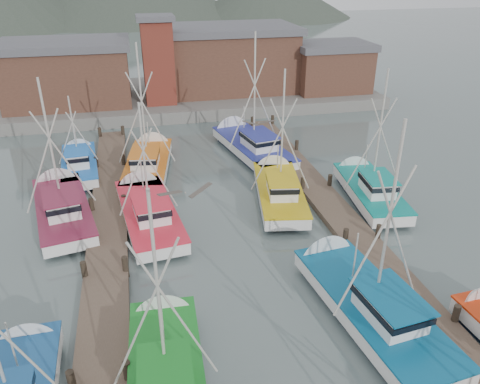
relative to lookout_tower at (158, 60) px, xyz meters
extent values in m
plane|color=#4D5D5A|center=(2.00, -33.00, -5.55)|extent=(260.00, 260.00, 0.00)
cube|color=#4D3C30|center=(-5.00, -29.00, -5.35)|extent=(2.20, 46.00, 0.40)
cylinder|color=black|center=(-6.00, -28.00, -5.10)|extent=(0.30, 0.30, 1.50)
cylinder|color=black|center=(-6.00, -21.00, -5.10)|extent=(0.30, 0.30, 1.50)
cylinder|color=black|center=(-6.00, -14.00, -5.10)|extent=(0.30, 0.30, 1.50)
cylinder|color=black|center=(-6.00, -7.00, -5.10)|extent=(0.30, 0.30, 1.50)
cylinder|color=black|center=(-4.00, -35.00, -5.10)|extent=(0.30, 0.30, 1.50)
cylinder|color=black|center=(-4.00, -28.00, -5.10)|extent=(0.30, 0.30, 1.50)
cylinder|color=black|center=(-4.00, -21.00, -5.10)|extent=(0.30, 0.30, 1.50)
cylinder|color=black|center=(-4.00, -14.00, -5.10)|extent=(0.30, 0.30, 1.50)
cylinder|color=black|center=(-4.00, -7.00, -5.10)|extent=(0.30, 0.30, 1.50)
cube|color=#4D3C30|center=(9.00, -29.00, -5.35)|extent=(2.20, 46.00, 0.40)
cylinder|color=black|center=(8.00, -35.00, -5.10)|extent=(0.30, 0.30, 1.50)
cylinder|color=black|center=(8.00, -28.00, -5.10)|extent=(0.30, 0.30, 1.50)
cylinder|color=black|center=(8.00, -21.00, -5.10)|extent=(0.30, 0.30, 1.50)
cylinder|color=black|center=(8.00, -14.00, -5.10)|extent=(0.30, 0.30, 1.50)
cylinder|color=black|center=(8.00, -7.00, -5.10)|extent=(0.30, 0.30, 1.50)
cylinder|color=black|center=(10.00, -35.00, -5.10)|extent=(0.30, 0.30, 1.50)
cylinder|color=black|center=(10.00, -28.00, -5.10)|extent=(0.30, 0.30, 1.50)
cylinder|color=black|center=(10.00, -21.00, -5.10)|extent=(0.30, 0.30, 1.50)
cylinder|color=black|center=(10.00, -14.00, -5.10)|extent=(0.30, 0.30, 1.50)
cylinder|color=black|center=(10.00, -7.00, -5.10)|extent=(0.30, 0.30, 1.50)
cube|color=slate|center=(2.00, 4.00, -4.95)|extent=(44.00, 16.00, 1.20)
cube|color=brown|center=(-9.00, 2.00, -1.60)|extent=(12.00, 8.00, 5.50)
cube|color=#525257|center=(-9.00, 2.00, 1.50)|extent=(12.72, 8.48, 0.70)
cube|color=brown|center=(8.00, 4.00, -1.25)|extent=(14.00, 9.00, 6.20)
cube|color=#525257|center=(8.00, 4.00, 2.20)|extent=(14.84, 9.54, 0.70)
cube|color=brown|center=(19.00, 1.00, -2.10)|extent=(8.00, 6.00, 4.50)
cube|color=#525257|center=(19.00, 1.00, 0.50)|extent=(8.48, 6.36, 0.70)
cube|color=maroon|center=(0.00, 0.00, -0.35)|extent=(3.00, 3.00, 8.00)
cube|color=#525257|center=(0.00, 0.00, 3.90)|extent=(3.60, 3.60, 0.50)
cone|color=#3F483C|center=(-3.00, 97.00, -5.55)|extent=(140.00, 140.00, 30.00)
cone|color=#3F483C|center=(37.00, 87.00, -5.55)|extent=(90.00, 90.00, 24.00)
cube|color=white|center=(-2.59, -35.78, -4.85)|extent=(3.05, 8.35, 0.80)
cube|color=#157B21|center=(-2.59, -35.78, -4.47)|extent=(3.13, 8.43, 0.10)
cone|color=white|center=(-2.40, -31.67, -5.00)|extent=(2.62, 1.22, 2.57)
cube|color=black|center=(-2.63, -36.77, -3.67)|extent=(1.89, 2.79, 0.28)
cube|color=#157B21|center=(-2.63, -36.77, -3.31)|extent=(2.00, 2.96, 0.07)
cylinder|color=beige|center=(-2.60, -35.95, -0.66)|extent=(0.12, 0.12, 7.57)
cylinder|color=beige|center=(-3.12, -35.92, -1.55)|extent=(2.70, 0.21, 5.92)
cylinder|color=beige|center=(-2.07, -35.97, -1.55)|extent=(2.70, 0.21, 5.92)
cylinder|color=beige|center=(-2.52, -34.30, -3.25)|extent=(0.07, 0.07, 2.30)
cube|color=black|center=(6.63, -33.77, -5.50)|extent=(3.59, 8.50, 0.70)
cube|color=white|center=(6.63, -33.77, -4.85)|extent=(4.08, 9.66, 0.80)
cube|color=#095880|center=(6.63, -33.77, -4.47)|extent=(4.18, 9.76, 0.10)
cone|color=white|center=(6.11, -29.11, -5.00)|extent=(3.03, 1.42, 2.93)
cube|color=white|center=(6.76, -34.89, -3.90)|extent=(2.19, 3.01, 1.10)
cube|color=black|center=(6.76, -34.89, -3.67)|extent=(2.35, 3.30, 0.28)
cube|color=#095880|center=(6.76, -34.89, -3.31)|extent=(2.49, 3.50, 0.07)
cylinder|color=beige|center=(6.65, -33.96, -0.26)|extent=(0.14, 0.14, 8.37)
cylinder|color=beige|center=(6.06, -34.02, -1.25)|extent=(2.98, 0.43, 6.54)
cylinder|color=beige|center=(7.25, -33.89, -1.25)|extent=(2.98, 0.43, 6.54)
cylinder|color=beige|center=(6.44, -32.09, -3.25)|extent=(0.08, 0.08, 2.62)
cone|color=white|center=(-7.86, -32.07, -5.00)|extent=(2.39, 1.16, 2.36)
cylinder|color=beige|center=(-7.24, -35.98, -1.72)|extent=(2.55, 0.15, 5.59)
cylinder|color=beige|center=(-7.80, -34.49, -3.25)|extent=(0.07, 0.07, 2.27)
cone|color=white|center=(11.59, -34.16, -5.00)|extent=(2.64, 1.26, 2.57)
cube|color=black|center=(-2.53, -22.93, -5.50)|extent=(3.48, 8.10, 0.70)
cube|color=white|center=(-2.53, -22.93, -4.85)|extent=(3.95, 9.21, 0.80)
cube|color=red|center=(-2.53, -22.93, -4.47)|extent=(4.05, 9.31, 0.10)
cone|color=white|center=(-3.06, -18.50, -5.00)|extent=(2.90, 1.42, 2.79)
cube|color=white|center=(-2.40, -23.99, -3.90)|extent=(2.11, 2.87, 1.10)
cube|color=black|center=(-2.40, -23.99, -3.67)|extent=(2.26, 3.15, 0.28)
cube|color=red|center=(-2.40, -23.99, -3.31)|extent=(2.39, 3.34, 0.07)
cylinder|color=beige|center=(-2.51, -23.11, -1.16)|extent=(0.14, 0.14, 6.58)
cylinder|color=beige|center=(-3.08, -23.18, -1.93)|extent=(2.36, 0.37, 5.15)
cylinder|color=beige|center=(-1.94, -23.04, -1.93)|extent=(2.36, 0.37, 5.15)
cylinder|color=beige|center=(-2.72, -21.34, -3.25)|extent=(0.08, 0.08, 2.49)
cube|color=black|center=(6.06, -21.87, -5.50)|extent=(3.72, 7.78, 0.70)
cube|color=white|center=(6.06, -21.87, -4.85)|extent=(4.23, 8.84, 0.80)
cube|color=gold|center=(6.06, -21.87, -4.47)|extent=(4.32, 8.94, 0.10)
cone|color=white|center=(6.81, -17.70, -5.00)|extent=(2.81, 1.55, 2.65)
cube|color=white|center=(5.88, -22.88, -3.90)|extent=(2.14, 2.81, 1.10)
cube|color=black|center=(5.88, -22.88, -3.67)|extent=(2.29, 3.08, 0.28)
cube|color=gold|center=(5.88, -22.88, -3.31)|extent=(2.43, 3.27, 0.07)
cylinder|color=beige|center=(6.03, -22.04, -0.58)|extent=(0.14, 0.14, 7.75)
cylinder|color=beige|center=(5.49, -21.94, -1.49)|extent=(2.73, 0.58, 6.05)
cylinder|color=beige|center=(6.56, -22.14, -1.49)|extent=(2.73, 0.58, 6.05)
cylinder|color=beige|center=(6.33, -20.37, -3.25)|extent=(0.08, 0.08, 2.37)
cube|color=black|center=(-7.69, -21.23, -5.50)|extent=(4.05, 8.24, 0.70)
cube|color=white|center=(-7.69, -21.23, -4.85)|extent=(4.61, 9.37, 0.80)
cube|color=maroon|center=(-7.69, -21.23, -4.47)|extent=(4.71, 9.47, 0.10)
cone|color=white|center=(-8.56, -16.83, -5.00)|extent=(2.96, 1.62, 2.80)
cube|color=white|center=(-7.48, -22.28, -3.90)|extent=(2.30, 2.99, 1.10)
cube|color=black|center=(-7.48, -22.28, -3.67)|extent=(2.46, 3.28, 0.28)
cube|color=maroon|center=(-7.48, -22.28, -3.31)|extent=(2.61, 3.48, 0.07)
cylinder|color=beige|center=(-7.65, -21.40, -0.55)|extent=(0.16, 0.16, 7.81)
cylinder|color=beige|center=(-8.26, -21.52, -1.47)|extent=(2.76, 0.64, 6.10)
cylinder|color=beige|center=(-7.05, -21.28, -1.47)|extent=(2.76, 0.64, 6.10)
cylinder|color=beige|center=(-8.00, -19.64, -3.25)|extent=(0.09, 0.09, 2.69)
cube|color=black|center=(12.00, -23.11, -5.50)|extent=(3.16, 7.32, 0.70)
cube|color=white|center=(12.00, -23.11, -4.85)|extent=(3.59, 8.31, 0.80)
cube|color=#078277|center=(12.00, -23.11, -4.47)|extent=(3.67, 8.40, 0.10)
cone|color=white|center=(12.47, -19.11, -5.00)|extent=(2.66, 1.39, 2.55)
cube|color=white|center=(11.88, -24.07, -3.90)|extent=(1.92, 2.59, 1.10)
cube|color=black|center=(11.88, -24.07, -3.67)|extent=(2.05, 2.85, 0.28)
cube|color=#078277|center=(11.88, -24.07, -3.31)|extent=(2.18, 3.02, 0.07)
cylinder|color=beige|center=(11.98, -23.27, -0.58)|extent=(0.13, 0.13, 7.75)
cylinder|color=beige|center=(11.44, -23.21, -1.49)|extent=(2.75, 0.41, 6.05)
cylinder|color=beige|center=(12.52, -23.33, -1.49)|extent=(2.75, 0.41, 6.05)
cylinder|color=beige|center=(12.17, -21.67, -3.25)|extent=(0.08, 0.08, 2.36)
cube|color=black|center=(-2.20, -15.22, -5.50)|extent=(3.77, 8.14, 0.70)
cube|color=white|center=(-2.20, -15.22, -4.85)|extent=(4.28, 9.25, 0.80)
cube|color=orange|center=(-2.20, -15.22, -4.47)|extent=(4.38, 9.35, 0.10)
cone|color=white|center=(-1.49, -10.83, -5.00)|extent=(2.92, 1.53, 2.78)
cube|color=white|center=(-2.37, -16.28, -3.90)|extent=(2.20, 2.92, 1.10)
cube|color=black|center=(-2.37, -16.28, -3.67)|extent=(2.36, 3.21, 0.28)
cube|color=orange|center=(-2.37, -16.28, -3.31)|extent=(2.50, 3.40, 0.07)
cylinder|color=beige|center=(-2.23, -15.40, -0.19)|extent=(0.14, 0.14, 8.52)
cylinder|color=beige|center=(-2.79, -15.31, -1.19)|extent=(3.01, 0.58, 6.65)
cylinder|color=beige|center=(-1.67, -15.49, -1.19)|extent=(3.01, 0.58, 6.65)
cylinder|color=beige|center=(-1.95, -13.64, -3.25)|extent=(0.08, 0.08, 2.48)
cube|color=black|center=(6.40, -13.40, -5.50)|extent=(4.42, 9.05, 0.70)
cube|color=white|center=(6.40, -13.40, -4.85)|extent=(5.02, 10.29, 0.80)
cube|color=navy|center=(6.40, -13.40, -4.47)|extent=(5.13, 10.40, 0.10)
cone|color=white|center=(5.47, -8.56, -5.00)|extent=(3.23, 1.66, 3.08)
cube|color=white|center=(6.63, -14.56, -3.90)|extent=(2.51, 3.28, 1.10)
cube|color=black|center=(6.63, -14.56, -3.67)|extent=(2.70, 3.60, 0.28)
cube|color=navy|center=(6.63, -14.56, -3.31)|extent=(2.86, 3.81, 0.07)
cylinder|color=beige|center=(6.44, -13.59, -0.08)|extent=(0.16, 0.16, 8.74)
cylinder|color=beige|center=(5.82, -13.71, -1.11)|extent=(3.08, 0.69, 6.83)
cylinder|color=beige|center=(7.06, -13.47, -1.11)|extent=(3.08, 0.69, 6.83)
cylinder|color=beige|center=(6.07, -11.65, -3.25)|extent=(0.09, 0.09, 2.75)
cube|color=black|center=(-7.21, -14.14, -5.50)|extent=(2.68, 6.69, 0.70)
cube|color=white|center=(-7.21, -14.14, -4.85)|extent=(3.05, 7.60, 0.80)
cube|color=blue|center=(-7.21, -14.14, -4.47)|extent=(3.13, 7.68, 0.10)
cone|color=white|center=(-7.54, -10.44, -5.00)|extent=(2.40, 1.30, 2.32)
cube|color=white|center=(-7.14, -15.03, -3.90)|extent=(1.68, 2.35, 1.10)
cube|color=black|center=(-7.14, -15.03, -3.67)|extent=(1.80, 2.58, 0.28)
cube|color=blue|center=(-7.14, -15.03, -3.31)|extent=(1.91, 2.73, 0.07)
cylinder|color=beige|center=(-7.20, -14.29, -1.99)|extent=(0.12, 0.12, 4.92)
cylinder|color=beige|center=(-7.71, -14.33, -2.57)|extent=(1.78, 0.24, 3.85)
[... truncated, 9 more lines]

